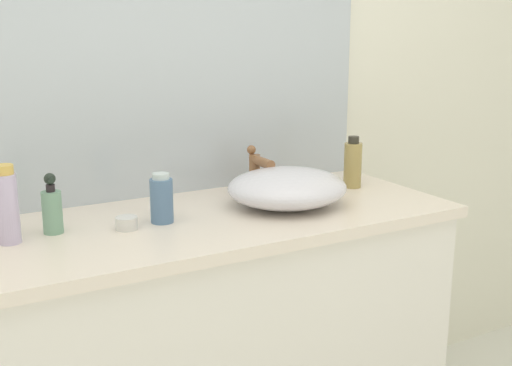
{
  "coord_description": "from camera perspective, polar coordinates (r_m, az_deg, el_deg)",
  "views": [
    {
      "loc": [
        -0.63,
        -1.12,
        1.35
      ],
      "look_at": [
        0.22,
        0.39,
        0.92
      ],
      "focal_mm": 45.78,
      "sensor_mm": 36.0,
      "label": 1
    }
  ],
  "objects": [
    {
      "name": "vanity_counter",
      "position": [
        1.94,
        -3.1,
        -14.68
      ],
      "size": [
        1.31,
        0.55,
        0.84
      ],
      "color": "white",
      "rests_on": "ground"
    },
    {
      "name": "sink_basin",
      "position": [
        1.86,
        2.74,
        -0.41
      ],
      "size": [
        0.35,
        0.32,
        0.1
      ],
      "primitive_type": "ellipsoid",
      "color": "silver",
      "rests_on": "vanity_counter"
    },
    {
      "name": "bathroom_wall_rear",
      "position": [
        1.96,
        -10.64,
        12.16
      ],
      "size": [
        6.0,
        0.06,
        2.6
      ],
      "primitive_type": "cube",
      "color": "silver",
      "rests_on": "ground"
    },
    {
      "name": "soap_dispenser",
      "position": [
        1.68,
        -17.39,
        -2.14
      ],
      "size": [
        0.05,
        0.05,
        0.15
      ],
      "color": "gray",
      "rests_on": "vanity_counter"
    },
    {
      "name": "perfume_bottle",
      "position": [
        1.71,
        -8.25,
        -1.4
      ],
      "size": [
        0.06,
        0.06,
        0.13
      ],
      "color": "slate",
      "rests_on": "vanity_counter"
    },
    {
      "name": "spray_can",
      "position": [
        2.08,
        8.45,
        1.66
      ],
      "size": [
        0.06,
        0.06,
        0.16
      ],
      "color": "#A68F4F",
      "rests_on": "vanity_counter"
    },
    {
      "name": "candle_jar",
      "position": [
        1.68,
        -11.25,
        -3.46
      ],
      "size": [
        0.06,
        0.06,
        0.03
      ],
      "primitive_type": "cylinder",
      "color": "silver",
      "rests_on": "vanity_counter"
    },
    {
      "name": "lotion_bottle",
      "position": [
        1.64,
        -20.92,
        -1.87
      ],
      "size": [
        0.05,
        0.05,
        0.19
      ],
      "color": "#C0B1D6",
      "rests_on": "vanity_counter"
    },
    {
      "name": "faucet",
      "position": [
        2.0,
        0.09,
        1.41
      ],
      "size": [
        0.03,
        0.13,
        0.14
      ],
      "color": "brown",
      "rests_on": "vanity_counter"
    }
  ]
}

